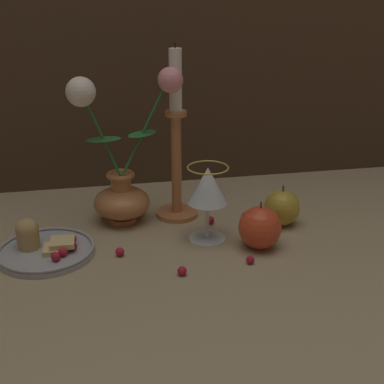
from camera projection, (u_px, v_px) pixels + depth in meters
name	position (u px, v px, depth m)	size (l,w,h in m)	color
ground_plane	(162.00, 241.00, 1.06)	(2.40, 2.40, 0.00)	#9E8966
vase	(121.00, 176.00, 1.10)	(0.22, 0.12, 0.32)	#B77042
plate_with_pastries	(44.00, 247.00, 1.00)	(0.18, 0.18, 0.07)	#A3A3A8
wine_glass	(208.00, 188.00, 1.02)	(0.08, 0.08, 0.15)	silver
candlestick	(176.00, 153.00, 1.11)	(0.09, 0.09, 0.37)	#B77042
apple_beside_vase	(260.00, 228.00, 1.02)	(0.08, 0.08, 0.09)	#D14223
apple_near_glass	(282.00, 208.00, 1.11)	(0.07, 0.07, 0.09)	#B2932D
berry_near_plate	(210.00, 220.00, 1.12)	(0.02, 0.02, 0.02)	#AD192D
berry_front_center	(182.00, 271.00, 0.93)	(0.02, 0.02, 0.02)	#AD192D
berry_by_glass_stem	(250.00, 260.00, 0.97)	(0.02, 0.02, 0.02)	#AD192D
berry_under_candlestick	(246.00, 217.00, 1.14)	(0.02, 0.02, 0.02)	#AD192D
berry_far_right	(120.00, 252.00, 0.99)	(0.02, 0.02, 0.02)	#AD192D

